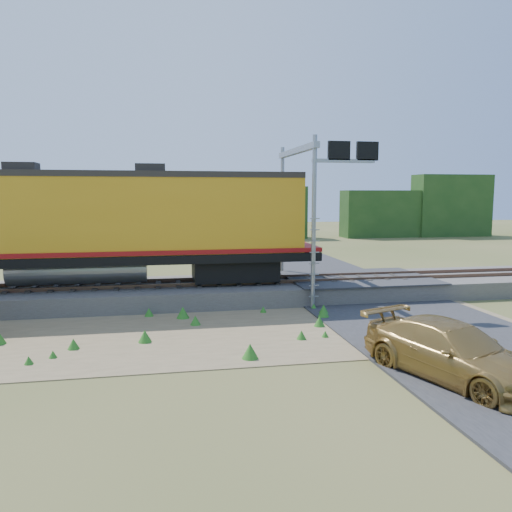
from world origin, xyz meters
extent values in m
plane|color=#475123|center=(0.00, 0.00, 0.00)|extent=(140.00, 140.00, 0.00)
cube|color=slate|center=(0.00, 6.00, 0.40)|extent=(70.00, 5.00, 0.80)
cube|color=brown|center=(0.00, 5.28, 0.88)|extent=(70.00, 0.10, 0.16)
cube|color=brown|center=(0.00, 6.72, 0.88)|extent=(70.00, 0.10, 0.16)
cube|color=#8C7754|center=(-2.00, 0.50, 0.01)|extent=(26.00, 8.00, 0.03)
cube|color=#38383A|center=(7.00, 6.00, 0.83)|extent=(7.00, 5.20, 0.06)
cube|color=#38383A|center=(7.00, 22.00, 0.04)|extent=(7.00, 24.00, 0.08)
cube|color=#1C3E16|center=(0.00, 38.00, 3.25)|extent=(36.00, 3.00, 6.50)
cube|color=#1C3E16|center=(40.00, 38.00, 3.00)|extent=(50.00, 3.00, 6.00)
cube|color=black|center=(0.83, 6.00, 1.44)|extent=(3.87, 2.47, 0.97)
cube|color=black|center=(-6.15, 6.00, 2.12)|extent=(21.49, 3.22, 0.39)
cylinder|color=gray|center=(-6.15, 6.00, 1.60)|extent=(5.91, 1.29, 1.29)
cube|color=orange|center=(-6.15, 6.00, 3.98)|extent=(19.88, 3.12, 3.33)
cube|color=maroon|center=(-6.15, 6.00, 2.44)|extent=(21.49, 3.28, 0.19)
cube|color=#28231E|center=(-6.15, 6.00, 5.77)|extent=(19.88, 3.17, 0.26)
cube|color=#28231E|center=(-8.30, 6.00, 6.02)|extent=(1.29, 1.07, 0.48)
cube|color=#28231E|center=(-2.93, 6.00, 6.02)|extent=(1.29, 1.07, 0.48)
cylinder|color=gray|center=(3.81, 3.20, 3.68)|extent=(0.19, 0.19, 7.37)
cylinder|color=gray|center=(3.81, 8.80, 3.68)|extent=(0.19, 0.19, 7.37)
cube|color=gray|center=(3.81, 6.00, 6.94)|extent=(0.26, 6.20, 0.26)
cube|color=gray|center=(5.07, 3.20, 6.31)|extent=(2.74, 0.16, 0.16)
cube|color=black|center=(4.86, 3.20, 6.73)|extent=(0.95, 0.16, 0.79)
cube|color=black|center=(6.12, 3.20, 6.73)|extent=(0.95, 0.16, 0.79)
imported|color=olive|center=(5.04, -5.30, 0.76)|extent=(3.78, 5.62, 1.51)
camera|label=1|loc=(-2.50, -16.98, 4.91)|focal=35.00mm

